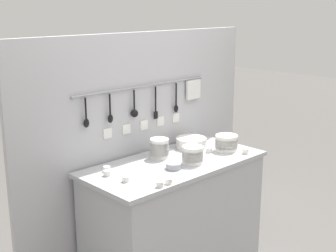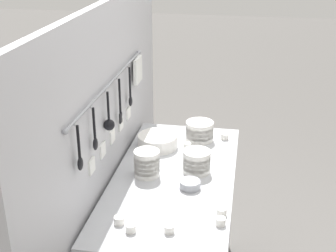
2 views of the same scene
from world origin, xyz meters
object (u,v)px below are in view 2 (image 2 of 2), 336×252
bowl_stack_back_corner (197,162)px  cup_back_right (169,229)px  cup_back_left (119,220)px  bowl_stack_tall_left (200,131)px  cup_mid_row (131,228)px  bowl_stack_nested_right (147,163)px  cup_front_right (221,221)px  steel_mixing_bowl (190,184)px  cup_edge_near (187,146)px  cup_centre (222,212)px  plate_stack (158,141)px  cup_edge_far (225,136)px

bowl_stack_back_corner → cup_back_right: (-0.56, 0.05, -0.04)m
cup_back_right → cup_back_left: bearing=84.2°
bowl_stack_tall_left → cup_mid_row: size_ratio=3.73×
bowl_stack_tall_left → cup_back_left: bowl_stack_tall_left is taller
bowl_stack_nested_right → cup_back_left: (-0.45, 0.03, -0.05)m
cup_back_left → cup_front_right: bearing=-81.1°
steel_mixing_bowl → cup_edge_near: (0.45, 0.08, -0.00)m
bowl_stack_back_corner → cup_front_right: bowl_stack_back_corner is taller
cup_back_left → cup_centre: (0.15, -0.44, 0.00)m
bowl_stack_back_corner → cup_mid_row: bowl_stack_back_corner is taller
cup_mid_row → cup_edge_near: bearing=-8.6°
bowl_stack_nested_right → cup_centre: bearing=-126.3°
plate_stack → cup_back_right: bearing=-165.5°
plate_stack → cup_front_right: bearing=-149.6°
bowl_stack_nested_right → cup_back_left: size_ratio=3.12×
cup_front_right → bowl_stack_back_corner: bearing=19.3°
steel_mixing_bowl → cup_edge_far: steel_mixing_bowl is taller
bowl_stack_nested_right → bowl_stack_tall_left: bowl_stack_nested_right is taller
bowl_stack_tall_left → steel_mixing_bowl: bearing=-178.2°
cup_mid_row → cup_edge_near: size_ratio=1.00×
cup_back_left → cup_edge_far: bearing=-22.5°
bowl_stack_tall_left → cup_edge_near: bearing=156.4°
cup_mid_row → cup_centre: bearing=-63.0°
steel_mixing_bowl → cup_edge_near: steel_mixing_bowl is taller
plate_stack → cup_back_left: size_ratio=5.19×
steel_mixing_bowl → cup_edge_near: 0.45m
cup_mid_row → cup_edge_near: same height
steel_mixing_bowl → cup_back_left: 0.45m
bowl_stack_nested_right → cup_front_right: 0.57m
plate_stack → cup_mid_row: 0.85m
bowl_stack_nested_right → cup_centre: size_ratio=3.12×
plate_stack → cup_centre: bearing=-146.8°
cup_mid_row → steel_mixing_bowl: bearing=-26.7°
bowl_stack_back_corner → cup_back_left: size_ratio=3.23×
cup_back_left → cup_edge_far: size_ratio=1.00×
bowl_stack_tall_left → cup_front_right: bearing=-167.5°
bowl_stack_back_corner → cup_back_left: (-0.53, 0.28, -0.04)m
cup_back_right → plate_stack: bearing=14.5°
bowl_stack_nested_right → cup_edge_near: bearing=-25.0°
steel_mixing_bowl → bowl_stack_tall_left: bearing=1.8°
cup_front_right → cup_edge_near: same height
plate_stack → cup_edge_far: size_ratio=5.19×
cup_edge_near → cup_back_left: bearing=166.5°
steel_mixing_bowl → bowl_stack_back_corner: bearing=-3.9°
cup_back_right → cup_front_right: (0.09, -0.21, 0.00)m
cup_mid_row → cup_centre: size_ratio=1.00×
bowl_stack_back_corner → cup_edge_near: (0.27, 0.09, -0.04)m
cup_back_left → cup_back_right: (-0.02, -0.23, 0.00)m
bowl_stack_tall_left → cup_back_left: size_ratio=3.73×
plate_stack → bowl_stack_back_corner: bearing=-135.1°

